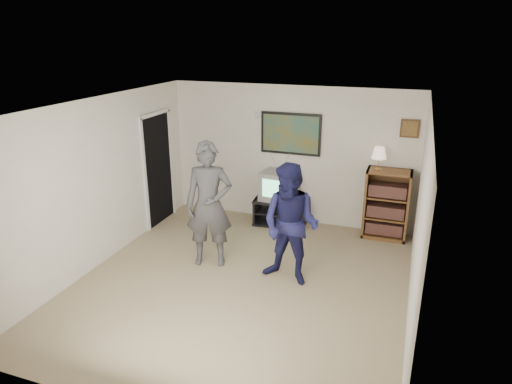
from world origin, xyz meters
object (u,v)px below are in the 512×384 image
Objects in this scene: person_tall at (209,205)px; person_short at (291,225)px; crt_television at (279,186)px; media_stand at (280,212)px; bookshelf at (386,204)px.

person_short is at bearing -22.72° from person_tall.
crt_television is at bearing 55.59° from person_tall.
crt_television reaches higher than media_stand.
media_stand is 1.89m from bookshelf.
crt_television is at bearing 175.24° from media_stand.
crt_television is 1.89m from bookshelf.
bookshelf reaches higher than media_stand.
person_short reaches higher than crt_television.
crt_television is 0.33× the size of person_tall.
person_short is (-1.15, -1.97, 0.26)m from bookshelf.
person_tall is (-2.43, -1.85, 0.35)m from bookshelf.
media_stand is at bearing -178.46° from bookshelf.
person_tall reaches higher than person_short.
media_stand is 0.52× the size of person_tall.
person_tall is 1.10× the size of person_short.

